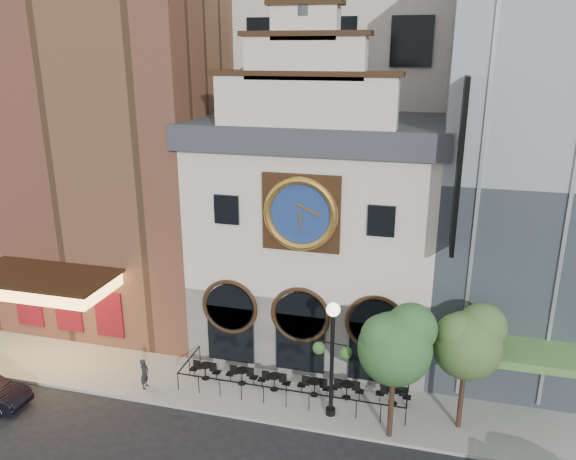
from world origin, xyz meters
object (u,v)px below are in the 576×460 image
Objects in this scene: bistro_0 at (205,370)px; bistro_1 at (242,375)px; bistro_3 at (314,386)px; tree_left at (397,343)px; bistro_4 at (347,389)px; bistro_2 at (274,381)px; bistro_5 at (393,395)px; pedestrian at (145,374)px; tree_right at (469,340)px; lamppost at (332,347)px.

bistro_0 and bistro_1 have the same top height.
tree_left is at bearing -28.22° from bistro_3.
bistro_1 and bistro_4 have the same top height.
bistro_2 and bistro_3 have the same top height.
bistro_3 is 1.51m from bistro_4.
pedestrian reaches higher than bistro_5.
bistro_2 is (1.64, -0.08, 0.00)m from bistro_1.
bistro_0 is 0.28× the size of tree_right.
tree_left is at bearing -15.48° from bistro_1.
tree_right is at bearing -3.84° from bistro_2.
bistro_0 is 9.10m from bistro_5.
tree_right is (14.48, 0.83, 3.39)m from pedestrian.
bistro_4 is (3.43, 0.21, 0.00)m from bistro_2.
pedestrian reaches higher than bistro_1.
bistro_5 is at bearing 34.12° from lamppost.
bistro_1 is at bearing 169.37° from lamppost.
bistro_2 is at bearing 161.02° from tree_left.
tree_right reaches higher than pedestrian.
bistro_1 is 7.21m from bistro_5.
bistro_0 is at bearing 174.00° from lamppost.
lamppost is (2.94, -1.18, 2.88)m from bistro_2.
bistro_3 is 3.63m from bistro_5.
bistro_1 is 5.08m from bistro_4.
bistro_2 is 0.28× the size of tree_right.
bistro_3 is 1.00× the size of bistro_4.
pedestrian reaches higher than bistro_3.
bistro_4 is at bearing 135.76° from tree_left.
bistro_5 is 4.77m from tree_right.
tree_right is (10.10, -0.65, 3.68)m from bistro_1.
lamppost is at bearing -21.81° from bistro_2.
bistro_5 is (3.62, 0.25, 0.00)m from bistro_3.
bistro_0 is at bearing -178.98° from bistro_1.
bistro_1 is 1.00× the size of bistro_3.
bistro_0 is 2.89m from pedestrian.
bistro_5 is at bearing 92.16° from tree_left.
pedestrian is 0.27× the size of tree_right.
tree_left is at bearing -18.98° from bistro_2.
bistro_3 is at bearing -0.47° from bistro_1.
bistro_1 is 3.58m from bistro_3.
tree_left is (11.66, -0.55, 3.60)m from pedestrian.
bistro_1 is 1.00× the size of bistro_2.
bistro_5 is at bearing 163.26° from tree_right.
bistro_3 is (3.58, -0.03, 0.00)m from bistro_1.
bistro_1 is 1.00× the size of bistro_4.
bistro_0 and bistro_3 have the same top height.
bistro_3 is 0.27× the size of tree_left.
bistro_2 is 0.29× the size of lamppost.
lamppost reaches higher than bistro_1.
bistro_3 is at bearing -173.79° from bistro_4.
bistro_3 is 0.29× the size of lamppost.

